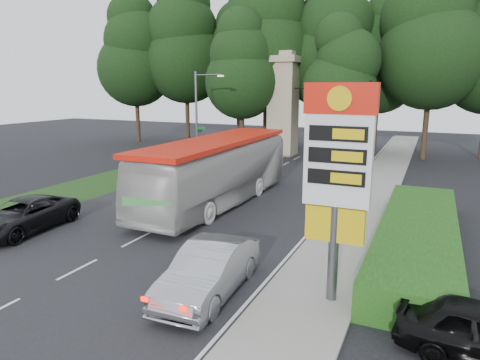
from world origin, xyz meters
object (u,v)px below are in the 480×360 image
at_px(traffic_signal_mast, 351,113).
at_px(streetlight_signs, 199,114).
at_px(gas_station_pylon, 338,165).
at_px(suv_charcoal, 23,216).
at_px(sedan_silver, 209,270).
at_px(transit_bus, 217,172).
at_px(monument, 283,104).

relative_size(traffic_signal_mast, streetlight_signs, 0.90).
height_order(gas_station_pylon, suv_charcoal, gas_station_pylon).
xyz_separation_m(gas_station_pylon, sedan_silver, (-3.79, -1.12, -3.60)).
bearing_deg(transit_bus, suv_charcoal, -125.65).
distance_m(gas_station_pylon, traffic_signal_mast, 22.29).
bearing_deg(transit_bus, streetlight_signs, 125.38).
bearing_deg(suv_charcoal, transit_bus, 47.93).
height_order(sedan_silver, suv_charcoal, sedan_silver).
relative_size(monument, suv_charcoal, 1.80).
relative_size(gas_station_pylon, sedan_silver, 1.33).
height_order(transit_bus, sedan_silver, transit_bus).
relative_size(traffic_signal_mast, suv_charcoal, 1.29).
height_order(transit_bus, suv_charcoal, transit_bus).
relative_size(gas_station_pylon, monument, 0.68).
relative_size(sedan_silver, suv_charcoal, 0.92).
distance_m(streetlight_signs, transit_bus, 13.59).
xyz_separation_m(traffic_signal_mast, monument, (-7.68, 6.00, 0.43)).
bearing_deg(sedan_silver, monument, 101.12).
bearing_deg(traffic_signal_mast, sedan_silver, -90.68).
distance_m(traffic_signal_mast, monument, 9.76).
bearing_deg(suv_charcoal, streetlight_signs, 88.90).
xyz_separation_m(transit_bus, suv_charcoal, (-6.13, -8.16, -1.13)).
relative_size(monument, sedan_silver, 1.95).
bearing_deg(streetlight_signs, suv_charcoal, -85.95).
bearing_deg(suv_charcoal, sedan_silver, -15.02).
bearing_deg(gas_station_pylon, suv_charcoal, 176.90).
xyz_separation_m(monument, suv_charcoal, (-3.63, -27.20, -4.33)).
xyz_separation_m(monument, sedan_silver, (7.41, -29.12, -4.26)).
bearing_deg(suv_charcoal, gas_station_pylon, -8.25).
relative_size(gas_station_pylon, suv_charcoal, 1.23).
bearing_deg(monument, suv_charcoal, -97.60).
bearing_deg(gas_station_pylon, monument, 111.80).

